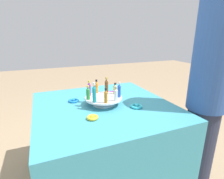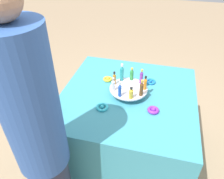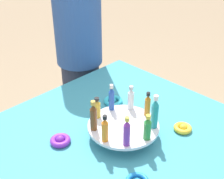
{
  "view_description": "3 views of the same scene",
  "coord_description": "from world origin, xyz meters",
  "px_view_note": "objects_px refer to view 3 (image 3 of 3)",
  "views": [
    {
      "loc": [
        1.24,
        -0.44,
        1.25
      ],
      "look_at": [
        0.03,
        0.06,
        0.84
      ],
      "focal_mm": 28.0,
      "sensor_mm": 36.0,
      "label": 1
    },
    {
      "loc": [
        -0.22,
        1.37,
        1.79
      ],
      "look_at": [
        0.09,
        0.18,
        0.87
      ],
      "focal_mm": 35.0,
      "sensor_mm": 36.0,
      "label": 2
    },
    {
      "loc": [
        -0.77,
        -0.7,
        1.57
      ],
      "look_at": [
        0.07,
        0.13,
        0.86
      ],
      "focal_mm": 50.0,
      "sensor_mm": 36.0,
      "label": 3
    }
  ],
  "objects_px": {
    "bottle_brown": "(93,117)",
    "person_figure": "(79,40)",
    "bottle_green": "(147,128)",
    "bottle_orange": "(105,129)",
    "display_stand": "(123,128)",
    "bottle_clear": "(131,98)",
    "ribbon_bow_teal": "(113,101)",
    "bottle_purple": "(127,132)",
    "bottle_gold": "(97,108)",
    "bottle_teal": "(155,113)",
    "ribbon_bow_gold": "(183,128)",
    "bottle_blue": "(112,98)",
    "ribbon_bow_purple": "(60,140)",
    "bottle_amber": "(148,105)"
  },
  "relations": [
    {
      "from": "bottle_purple",
      "to": "ribbon_bow_purple",
      "type": "distance_m",
      "value": 0.3
    },
    {
      "from": "bottle_teal",
      "to": "bottle_clear",
      "type": "relative_size",
      "value": 1.31
    },
    {
      "from": "bottle_blue",
      "to": "person_figure",
      "type": "height_order",
      "value": "person_figure"
    },
    {
      "from": "bottle_gold",
      "to": "bottle_teal",
      "type": "relative_size",
      "value": 0.64
    },
    {
      "from": "bottle_blue",
      "to": "ribbon_bow_purple",
      "type": "xyz_separation_m",
      "value": [
        -0.26,
        0.04,
        -0.11
      ]
    },
    {
      "from": "display_stand",
      "to": "bottle_clear",
      "type": "distance_m",
      "value": 0.14
    },
    {
      "from": "ribbon_bow_teal",
      "to": "bottle_green",
      "type": "bearing_deg",
      "value": -115.18
    },
    {
      "from": "bottle_orange",
      "to": "bottle_clear",
      "type": "relative_size",
      "value": 1.02
    },
    {
      "from": "ribbon_bow_gold",
      "to": "person_figure",
      "type": "distance_m",
      "value": 0.89
    },
    {
      "from": "bottle_brown",
      "to": "ribbon_bow_purple",
      "type": "relative_size",
      "value": 1.58
    },
    {
      "from": "bottle_gold",
      "to": "bottle_purple",
      "type": "relative_size",
      "value": 0.75
    },
    {
      "from": "display_stand",
      "to": "bottle_brown",
      "type": "relative_size",
      "value": 2.21
    },
    {
      "from": "bottle_amber",
      "to": "bottle_purple",
      "type": "bearing_deg",
      "value": -161.7
    },
    {
      "from": "bottle_teal",
      "to": "ribbon_bow_teal",
      "type": "bearing_deg",
      "value": 75.93
    },
    {
      "from": "display_stand",
      "to": "bottle_green",
      "type": "height_order",
      "value": "bottle_green"
    },
    {
      "from": "bottle_clear",
      "to": "ribbon_bow_teal",
      "type": "height_order",
      "value": "bottle_clear"
    },
    {
      "from": "bottle_orange",
      "to": "bottle_teal",
      "type": "relative_size",
      "value": 0.78
    },
    {
      "from": "bottle_green",
      "to": "bottle_amber",
      "type": "height_order",
      "value": "bottle_amber"
    },
    {
      "from": "ribbon_bow_gold",
      "to": "bottle_gold",
      "type": "bearing_deg",
      "value": 132.72
    },
    {
      "from": "bottle_purple",
      "to": "ribbon_bow_purple",
      "type": "bearing_deg",
      "value": 117.74
    },
    {
      "from": "ribbon_bow_purple",
      "to": "ribbon_bow_gold",
      "type": "bearing_deg",
      "value": -36.02
    },
    {
      "from": "bottle_brown",
      "to": "bottle_purple",
      "type": "distance_m",
      "value": 0.16
    },
    {
      "from": "bottle_brown",
      "to": "bottle_green",
      "type": "relative_size",
      "value": 1.22
    },
    {
      "from": "bottle_clear",
      "to": "ribbon_bow_gold",
      "type": "distance_m",
      "value": 0.26
    },
    {
      "from": "bottle_brown",
      "to": "person_figure",
      "type": "height_order",
      "value": "person_figure"
    },
    {
      "from": "display_stand",
      "to": "ribbon_bow_teal",
      "type": "distance_m",
      "value": 0.27
    },
    {
      "from": "bottle_green",
      "to": "bottle_blue",
      "type": "bearing_deg",
      "value": 78.3
    },
    {
      "from": "bottle_teal",
      "to": "bottle_gold",
      "type": "bearing_deg",
      "value": 118.3
    },
    {
      "from": "bottle_orange",
      "to": "person_figure",
      "type": "bearing_deg",
      "value": 56.64
    },
    {
      "from": "bottle_teal",
      "to": "ribbon_bow_gold",
      "type": "bearing_deg",
      "value": -22.86
    },
    {
      "from": "bottle_clear",
      "to": "ribbon_bow_teal",
      "type": "xyz_separation_m",
      "value": [
        0.05,
        0.15,
        -0.1
      ]
    },
    {
      "from": "bottle_gold",
      "to": "bottle_amber",
      "type": "bearing_deg",
      "value": -41.7
    },
    {
      "from": "bottle_brown",
      "to": "bottle_green",
      "type": "height_order",
      "value": "bottle_brown"
    },
    {
      "from": "display_stand",
      "to": "bottle_brown",
      "type": "distance_m",
      "value": 0.15
    },
    {
      "from": "bottle_green",
      "to": "bottle_purple",
      "type": "bearing_deg",
      "value": 158.3
    },
    {
      "from": "bottle_blue",
      "to": "display_stand",
      "type": "bearing_deg",
      "value": -111.7
    },
    {
      "from": "bottle_blue",
      "to": "bottle_amber",
      "type": "bearing_deg",
      "value": -61.7
    },
    {
      "from": "ribbon_bow_teal",
      "to": "person_figure",
      "type": "relative_size",
      "value": 0.06
    },
    {
      "from": "bottle_brown",
      "to": "bottle_orange",
      "type": "bearing_deg",
      "value": -101.7
    },
    {
      "from": "ribbon_bow_purple",
      "to": "bottle_blue",
      "type": "bearing_deg",
      "value": -8.64
    },
    {
      "from": "bottle_clear",
      "to": "person_figure",
      "type": "distance_m",
      "value": 0.7
    },
    {
      "from": "bottle_purple",
      "to": "person_figure",
      "type": "distance_m",
      "value": 0.92
    },
    {
      "from": "bottle_green",
      "to": "bottle_clear",
      "type": "xyz_separation_m",
      "value": [
        0.11,
        0.18,
        0.0
      ]
    },
    {
      "from": "bottle_brown",
      "to": "bottle_purple",
      "type": "relative_size",
      "value": 1.05
    },
    {
      "from": "bottle_orange",
      "to": "bottle_blue",
      "type": "height_order",
      "value": "bottle_blue"
    },
    {
      "from": "bottle_gold",
      "to": "bottle_clear",
      "type": "distance_m",
      "value": 0.16
    },
    {
      "from": "bottle_brown",
      "to": "bottle_orange",
      "type": "xyz_separation_m",
      "value": [
        -0.02,
        -0.08,
        -0.01
      ]
    },
    {
      "from": "bottle_gold",
      "to": "ribbon_bow_teal",
      "type": "relative_size",
      "value": 1.03
    },
    {
      "from": "bottle_teal",
      "to": "ribbon_bow_purple",
      "type": "bearing_deg",
      "value": 138.96
    },
    {
      "from": "display_stand",
      "to": "bottle_blue",
      "type": "relative_size",
      "value": 2.39
    }
  ]
}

